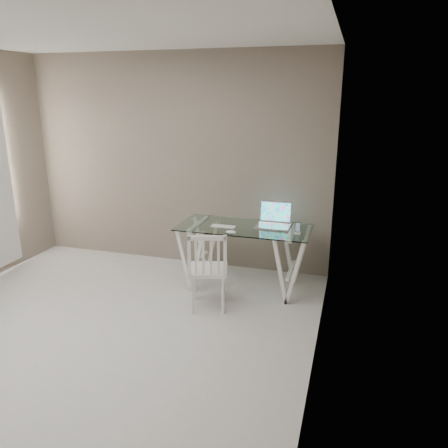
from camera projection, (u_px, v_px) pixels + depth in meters
The scene contains 7 objects.
room at pixel (59, 156), 3.48m from camera, with size 4.50×4.52×2.71m.
desk at pixel (244, 256), 5.05m from camera, with size 1.50×0.70×0.75m.
chair at pixel (208, 268), 4.49m from camera, with size 0.49×0.49×0.86m.
laptop at pixel (274, 220), 4.97m from camera, with size 0.38×0.31×0.26m.
keyboard at pixel (223, 227), 4.93m from camera, with size 0.30×0.13×0.01m, color silver.
mouse at pixel (231, 232), 4.69m from camera, with size 0.11×0.07×0.04m, color white.
phone_dock at pixel (298, 230), 4.69m from camera, with size 0.07×0.07×0.12m.
Camera 1 is at (2.20, -2.94, 2.20)m, focal length 35.00 mm.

